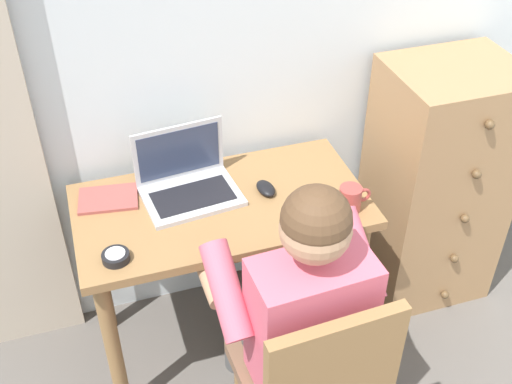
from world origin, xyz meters
TOP-DOWN VIEW (x-y plane):
  - wall_back at (0.00, 2.20)m, footprint 4.80×0.05m
  - desk at (-0.28, 1.85)m, footprint 1.05×0.55m
  - dresser at (0.67, 1.93)m, footprint 0.50×0.46m
  - chair at (-0.16, 1.22)m, footprint 0.44×0.42m
  - person_seated at (-0.17, 1.40)m, footprint 0.54×0.60m
  - laptop at (-0.38, 1.95)m, footprint 0.36×0.28m
  - computer_mouse at (-0.11, 1.87)m, footprint 0.07×0.11m
  - desk_clock at (-0.68, 1.67)m, footprint 0.09×0.09m
  - notebook_pad at (-0.66, 1.99)m, footprint 0.23×0.18m
  - coffee_mug at (0.15, 1.68)m, footprint 0.12×0.08m

SIDE VIEW (x-z plane):
  - chair at x=-0.16m, z-range 0.05..0.91m
  - dresser at x=0.67m, z-range 0.00..1.09m
  - desk at x=-0.28m, z-range 0.24..0.98m
  - person_seated at x=-0.17m, z-range 0.07..1.25m
  - notebook_pad at x=-0.66m, z-range 0.74..0.75m
  - desk_clock at x=-0.68m, z-range 0.74..0.77m
  - computer_mouse at x=-0.11m, z-range 0.74..0.77m
  - coffee_mug at x=0.15m, z-range 0.74..0.84m
  - laptop at x=-0.38m, z-range 0.67..0.91m
  - wall_back at x=0.00m, z-range 0.00..2.50m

